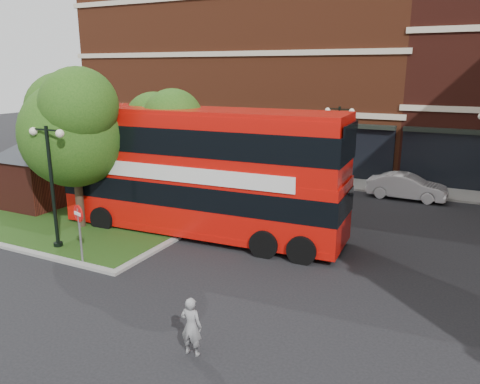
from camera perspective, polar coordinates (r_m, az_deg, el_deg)
The scene contains 14 objects.
ground at distance 16.88m, azimuth -8.76°, elevation -10.24°, with size 120.00×120.00×0.00m, color black.
pavement_far at distance 31.06m, azimuth 8.96°, elevation 1.53°, with size 44.00×3.00×0.12m, color slate.
terrace_far_left at distance 40.17m, azimuth 1.51°, elevation 14.65°, with size 26.00×12.00×14.00m, color maroon.
traffic_island at distance 23.98m, azimuth -20.40°, elevation -3.20°, with size 12.60×7.60×0.15m.
kiosk at distance 26.30m, azimuth -23.78°, elevation 3.06°, with size 6.51×6.51×3.60m.
tree_island_west at distance 21.74m, azimuth -19.76°, elevation 7.87°, with size 5.40×4.71×7.21m.
tree_island_east at distance 21.70m, azimuth -9.28°, elevation 7.06°, with size 4.46×3.90×6.29m.
lamp_island at distance 19.67m, azimuth -21.98°, elevation 1.18°, with size 1.72×0.36×5.00m.
lamp_far_left at distance 28.11m, azimuth 11.83°, elevation 5.75°, with size 1.72×0.36×5.00m.
bus at distance 20.13m, azimuth -4.93°, elevation 3.46°, with size 12.71×3.47×4.81m.
woman at distance 12.35m, azimuth -5.96°, elevation -15.98°, with size 0.58×0.38×1.58m, color gray.
car_silver at distance 30.77m, azimuth -0.18°, elevation 2.81°, with size 1.66×4.14×1.41m, color silver.
car_white at distance 27.79m, azimuth 19.65°, elevation 0.63°, with size 1.49×4.29×1.41m, color silver.
no_entry_sign at distance 18.09m, azimuth -19.02°, elevation -3.54°, with size 0.62×0.25×2.32m.
Camera 1 is at (9.01, -12.39, 7.09)m, focal length 35.00 mm.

